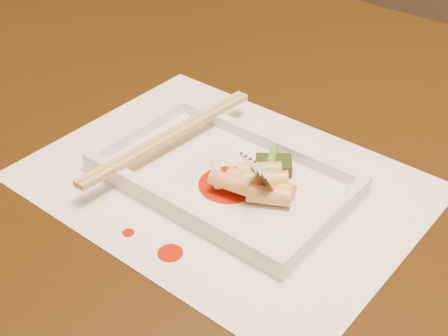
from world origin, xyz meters
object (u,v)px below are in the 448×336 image
Objects in this scene: plate_base at (224,179)px; chopstick_a at (166,135)px; table at (246,196)px; placemat at (224,182)px; fork at (294,132)px.

plate_base is 1.06× the size of chopstick_a.
placemat is (0.04, -0.10, 0.10)m from table.
placemat is 2.86× the size of fork.
plate_base is at bearing -66.09° from table.
plate_base is (0.04, -0.10, 0.11)m from table.
placemat is 0.11m from fork.
table is 5.71× the size of chopstick_a.
fork reaches higher than plate_base.
chopstick_a is at bearing -173.25° from fork.
fork is (0.11, -0.08, 0.18)m from table.
placemat reaches higher than table.
placemat is at bearing 0.00° from chopstick_a.
placemat is 1.54× the size of plate_base.
table is at bearing 113.91° from plate_base.
table is 0.17m from chopstick_a.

